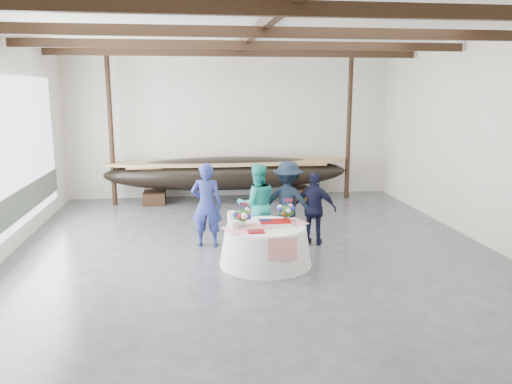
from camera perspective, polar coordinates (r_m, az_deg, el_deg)
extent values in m
cube|color=#3D3D42|center=(10.19, 0.09, -7.35)|extent=(10.00, 12.00, 0.01)
cube|color=silver|center=(15.64, -2.88, 7.74)|extent=(10.00, 0.02, 4.50)
cube|color=silver|center=(3.92, 11.96, -4.49)|extent=(10.00, 0.02, 4.50)
cube|color=silver|center=(11.48, 25.77, 5.17)|extent=(0.02, 12.00, 4.50)
cube|color=white|center=(9.70, 0.10, 18.65)|extent=(10.00, 12.00, 0.01)
cube|color=black|center=(6.25, 4.69, 20.16)|extent=(9.80, 0.12, 0.18)
cube|color=black|center=(8.69, 1.03, 17.80)|extent=(9.80, 0.12, 0.18)
cube|color=black|center=(11.16, -0.98, 16.45)|extent=(9.80, 0.12, 0.18)
cube|color=black|center=(13.64, -2.24, 15.58)|extent=(9.80, 0.12, 0.18)
cube|color=black|center=(9.69, 0.10, 17.95)|extent=(0.15, 11.76, 0.15)
cylinder|color=black|center=(14.85, -16.27, 7.08)|extent=(0.14, 0.14, 4.50)
cylinder|color=black|center=(15.45, 10.57, 7.51)|extent=(0.14, 0.14, 4.50)
cube|color=silver|center=(11.24, -26.60, 3.69)|extent=(0.02, 7.00, 3.20)
cube|color=#596654|center=(11.42, -26.05, -1.78)|extent=(0.02, 7.00, 0.60)
cube|color=black|center=(15.02, -11.51, -0.62)|extent=(0.63, 0.81, 0.36)
cube|color=black|center=(15.33, 4.90, -0.18)|extent=(0.63, 0.81, 0.36)
ellipsoid|color=black|center=(14.89, -3.25, 2.15)|extent=(7.24, 1.45, 1.00)
cube|color=#9E7A4C|center=(14.85, -3.26, 3.18)|extent=(5.79, 0.95, 0.05)
cone|color=silver|center=(9.66, 1.11, -6.14)|extent=(1.78, 1.78, 0.73)
cylinder|color=silver|center=(9.55, 1.11, -3.98)|extent=(1.51, 1.51, 0.04)
cube|color=red|center=(9.55, 1.12, -3.85)|extent=(1.73, 1.08, 0.01)
cube|color=white|center=(9.57, 2.24, -3.61)|extent=(0.60, 0.40, 0.07)
cylinder|color=white|center=(9.31, -2.47, -3.79)|extent=(0.18, 0.18, 0.15)
cylinder|color=white|center=(9.75, -2.77, -2.87)|extent=(0.18, 0.18, 0.22)
cube|color=maroon|center=(9.11, 0.00, -4.53)|extent=(0.30, 0.24, 0.03)
cone|color=silver|center=(9.51, 4.30, -3.59)|extent=(0.09, 0.09, 0.12)
imported|color=navy|center=(10.66, -5.67, -1.48)|extent=(0.72, 0.54, 1.81)
imported|color=teal|center=(10.73, 0.12, -1.45)|extent=(0.90, 0.72, 1.77)
imported|color=black|center=(10.85, 3.68, -1.22)|extent=(1.35, 1.12, 1.81)
imported|color=black|center=(10.81, 6.72, -1.92)|extent=(1.01, 0.72, 1.59)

